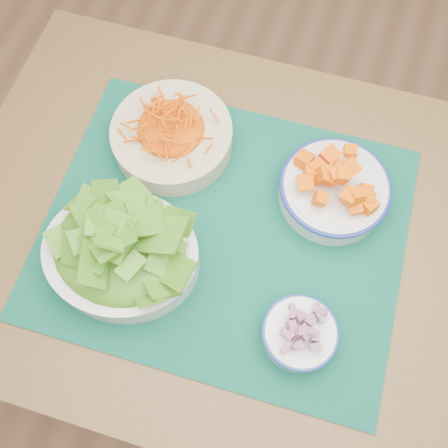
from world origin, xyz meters
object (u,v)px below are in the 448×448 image
placemat (224,231)px  carrot_bowl (172,133)px  lettuce_bowl (119,250)px  onion_bowl (300,333)px  squash_bowl (335,187)px  table (261,257)px

placemat → carrot_bowl: carrot_bowl is taller
lettuce_bowl → onion_bowl: lettuce_bowl is taller
squash_bowl → carrot_bowl: bearing=179.0°
carrot_bowl → onion_bowl: carrot_bowl is taller
placemat → carrot_bowl: size_ratio=2.49×
carrot_bowl → lettuce_bowl: 0.24m
table → placemat: placemat is taller
table → lettuce_bowl: 0.30m
carrot_bowl → onion_bowl: (0.32, -0.26, -0.01)m
carrot_bowl → lettuce_bowl: (0.01, -0.24, 0.02)m
table → squash_bowl: size_ratio=5.15×
squash_bowl → onion_bowl: bearing=-86.5°
placemat → squash_bowl: 0.21m
table → onion_bowl: bearing=-58.9°
lettuce_bowl → carrot_bowl: bearing=83.4°
squash_bowl → lettuce_bowl: lettuce_bowl is taller
table → placemat: size_ratio=1.90×
placemat → lettuce_bowl: 0.19m
squash_bowl → onion_bowl: squash_bowl is taller
onion_bowl → squash_bowl: bearing=93.5°
table → carrot_bowl: size_ratio=4.73×
squash_bowl → table: bearing=-127.7°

